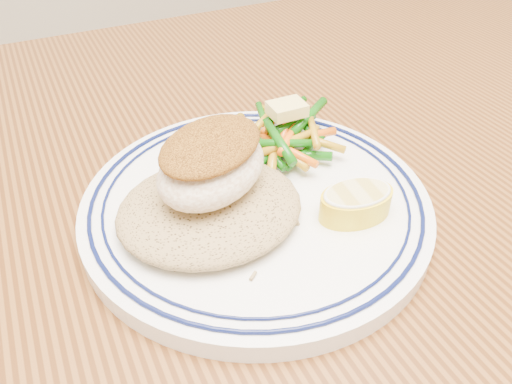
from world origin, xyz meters
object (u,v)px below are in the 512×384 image
(plate, at_px, (256,203))
(vegetable_pile, at_px, (283,135))
(lemon_wedge, at_px, (356,202))
(fish_fillet, at_px, (212,162))
(dining_table, at_px, (253,308))
(rice_pilaf, at_px, (210,205))

(plate, height_order, vegetable_pile, vegetable_pile)
(plate, distance_m, lemon_wedge, 0.07)
(lemon_wedge, bearing_deg, fish_fillet, 150.18)
(dining_table, distance_m, lemon_wedge, 0.14)
(rice_pilaf, bearing_deg, lemon_wedge, -23.90)
(vegetable_pile, bearing_deg, fish_fillet, -149.87)
(dining_table, xyz_separation_m, vegetable_pile, (0.06, 0.06, 0.13))
(plate, bearing_deg, vegetable_pile, 45.08)
(rice_pilaf, distance_m, vegetable_pile, 0.10)
(vegetable_pile, bearing_deg, lemon_wedge, -86.49)
(fish_fillet, height_order, vegetable_pile, fish_fillet)
(dining_table, bearing_deg, lemon_wedge, -30.56)
(dining_table, distance_m, plate, 0.11)
(plate, bearing_deg, lemon_wedge, -41.68)
(fish_fillet, bearing_deg, vegetable_pile, 30.13)
(dining_table, bearing_deg, vegetable_pile, 46.32)
(fish_fillet, bearing_deg, plate, -2.60)
(plate, relative_size, fish_fillet, 2.37)
(dining_table, relative_size, rice_pilaf, 11.45)
(vegetable_pile, xyz_separation_m, lemon_wedge, (0.01, -0.10, -0.00))
(dining_table, xyz_separation_m, lemon_wedge, (0.06, -0.04, 0.12))
(rice_pilaf, xyz_separation_m, lemon_wedge, (0.09, -0.04, -0.00))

